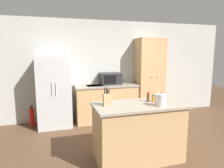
# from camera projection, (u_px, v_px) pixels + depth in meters

# --- Properties ---
(ground_plane) EXTENTS (14.00, 14.00, 0.00)m
(ground_plane) POSITION_uv_depth(u_px,v_px,m) (139.00, 156.00, 3.42)
(ground_plane) COLOR brown
(wall_back) EXTENTS (7.20, 0.06, 2.60)m
(wall_back) POSITION_uv_depth(u_px,v_px,m) (104.00, 70.00, 5.42)
(wall_back) COLOR #B2B2AD
(wall_back) RESTS_ON ground_plane
(refrigerator) EXTENTS (0.77, 0.73, 1.68)m
(refrigerator) POSITION_uv_depth(u_px,v_px,m) (54.00, 92.00, 4.75)
(refrigerator) COLOR #B7BABC
(refrigerator) RESTS_ON ground_plane
(back_counter) EXTENTS (1.60, 0.66, 0.94)m
(back_counter) POSITION_uv_depth(u_px,v_px,m) (106.00, 102.00, 5.21)
(back_counter) COLOR tan
(back_counter) RESTS_ON ground_plane
(pantry_cabinet) EXTENTS (0.75, 0.54, 2.15)m
(pantry_cabinet) POSITION_uv_depth(u_px,v_px,m) (149.00, 78.00, 5.53)
(pantry_cabinet) COLOR tan
(pantry_cabinet) RESTS_ON ground_plane
(kitchen_island) EXTENTS (1.45, 0.77, 0.94)m
(kitchen_island) POSITION_uv_depth(u_px,v_px,m) (138.00, 132.00, 3.29)
(kitchen_island) COLOR tan
(kitchen_island) RESTS_ON ground_plane
(microwave) EXTENTS (0.54, 0.39, 0.30)m
(microwave) POSITION_uv_depth(u_px,v_px,m) (110.00, 79.00, 5.25)
(microwave) COLOR #232326
(microwave) RESTS_ON back_counter
(knife_block) EXTENTS (0.12, 0.08, 0.30)m
(knife_block) POSITION_uv_depth(u_px,v_px,m) (107.00, 99.00, 3.11)
(knife_block) COLOR tan
(knife_block) RESTS_ON kitchen_island
(spice_bottle_tall_dark) EXTENTS (0.04, 0.04, 0.18)m
(spice_bottle_tall_dark) POSITION_uv_depth(u_px,v_px,m) (156.00, 99.00, 3.19)
(spice_bottle_tall_dark) COLOR beige
(spice_bottle_tall_dark) RESTS_ON kitchen_island
(spice_bottle_short_red) EXTENTS (0.06, 0.06, 0.12)m
(spice_bottle_short_red) POSITION_uv_depth(u_px,v_px,m) (154.00, 99.00, 3.36)
(spice_bottle_short_red) COLOR orange
(spice_bottle_short_red) RESTS_ON kitchen_island
(spice_bottle_amber_oil) EXTENTS (0.05, 0.05, 0.17)m
(spice_bottle_amber_oil) POSITION_uv_depth(u_px,v_px,m) (159.00, 96.00, 3.41)
(spice_bottle_amber_oil) COLOR #563319
(spice_bottle_amber_oil) RESTS_ON kitchen_island
(spice_bottle_green_herb) EXTENTS (0.06, 0.06, 0.15)m
(spice_bottle_green_herb) POSITION_uv_depth(u_px,v_px,m) (165.00, 98.00, 3.35)
(spice_bottle_green_herb) COLOR #563319
(spice_bottle_green_herb) RESTS_ON kitchen_island
(spice_bottle_pale_salt) EXTENTS (0.05, 0.05, 0.17)m
(spice_bottle_pale_salt) POSITION_uv_depth(u_px,v_px,m) (148.00, 97.00, 3.38)
(spice_bottle_pale_salt) COLOR #563319
(spice_bottle_pale_salt) RESTS_ON kitchen_island
(kettle) EXTENTS (0.16, 0.16, 0.22)m
(kettle) POSITION_uv_depth(u_px,v_px,m) (161.00, 100.00, 3.07)
(kettle) COLOR white
(kettle) RESTS_ON kitchen_island
(fire_extinguisher) EXTENTS (0.11, 0.11, 0.51)m
(fire_extinguisher) POSITION_uv_depth(u_px,v_px,m) (32.00, 117.00, 4.79)
(fire_extinguisher) COLOR red
(fire_extinguisher) RESTS_ON ground_plane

